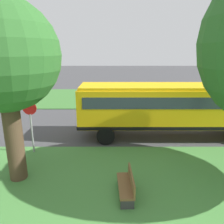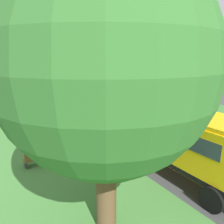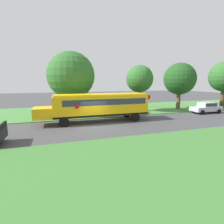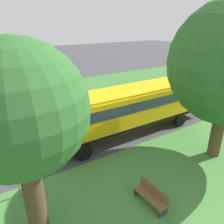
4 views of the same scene
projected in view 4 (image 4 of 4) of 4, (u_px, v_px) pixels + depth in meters
The scene contains 7 objects.
ground_plane at pixel (119, 119), 17.51m from camera, with size 120.00×120.00×0.00m, color #424244.
grass_far_side at pixel (74, 91), 24.48m from camera, with size 10.00×80.00×0.07m, color #3D7533.
school_bus at pixel (128, 107), 14.61m from camera, with size 2.85×12.42×3.16m.
pickup_truck at pixel (182, 81), 24.45m from camera, with size 2.28×5.40×2.10m.
oak_tree_roadside_mid at pixel (17, 107), 6.15m from camera, with size 4.01×4.01×6.93m.
stop_sign at pixel (15, 165), 9.02m from camera, with size 0.08×0.68×2.74m.
park_bench at pixel (151, 196), 9.12m from camera, with size 1.62×0.57×0.92m.
Camera 4 is at (-13.09, 9.19, 7.19)m, focal length 35.00 mm.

